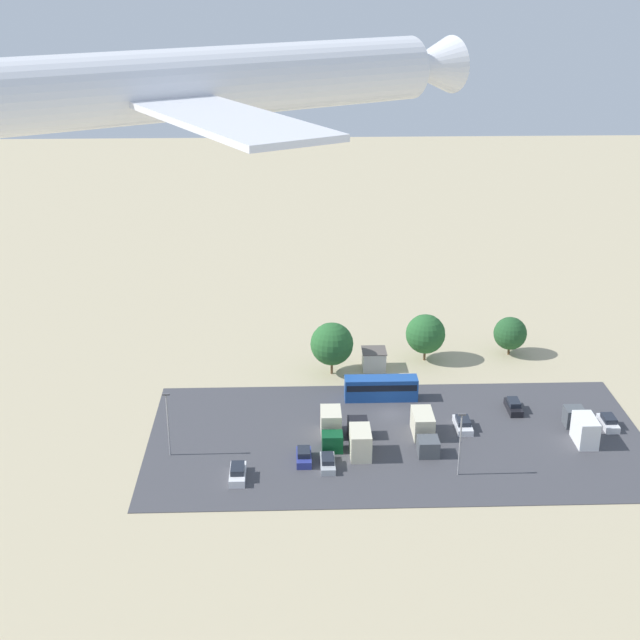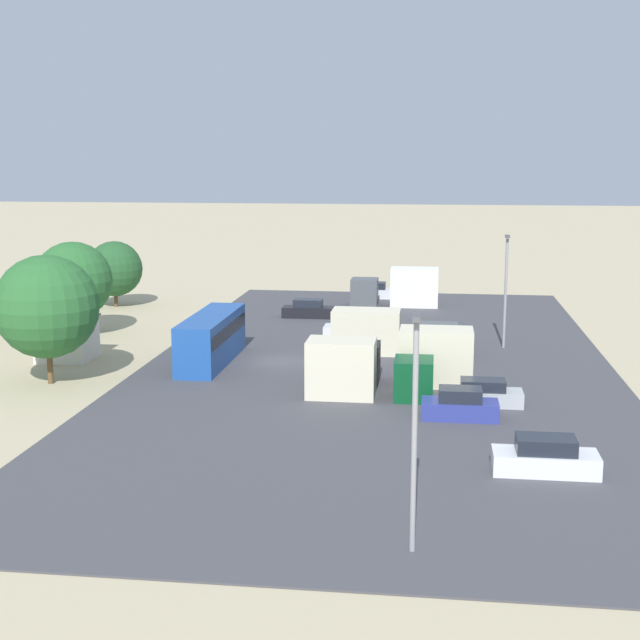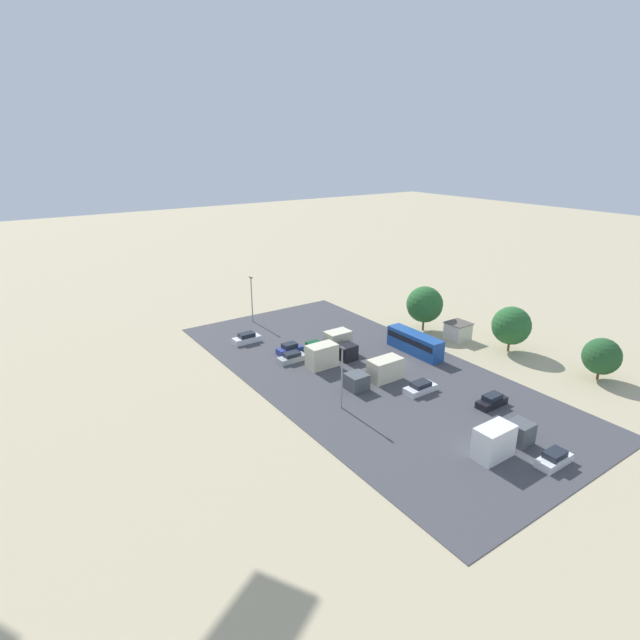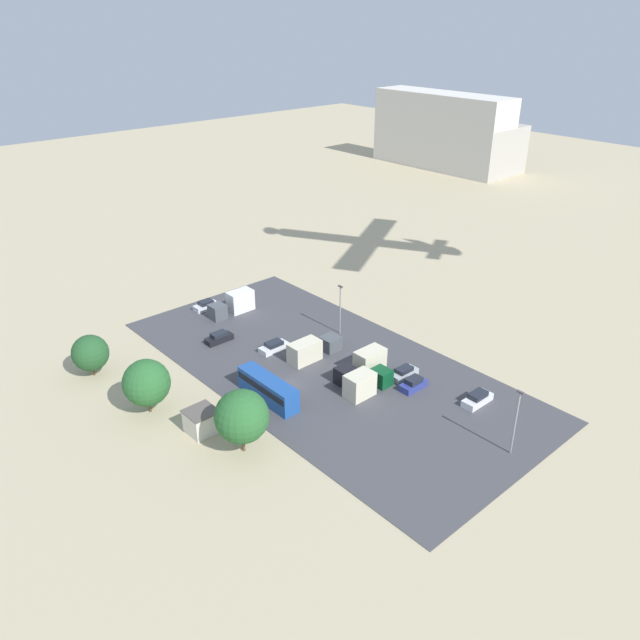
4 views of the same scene
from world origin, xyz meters
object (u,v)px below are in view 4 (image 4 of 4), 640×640
object	(u,v)px
shed_building	(202,421)
bus	(268,388)
parked_car_0	(219,338)
parked_truck_2	(234,304)
parked_car_3	(413,384)
parked_truck_3	(312,349)
parked_car_4	(206,305)
parked_car_2	(404,373)
parked_car_5	(274,347)
parked_truck_0	(366,383)
parked_truck_1	(363,365)
parked_car_1	(477,399)

from	to	relation	value
shed_building	bus	bearing A→B (deg)	90.44
parked_car_0	parked_truck_2	distance (m)	10.34
parked_car_3	parked_truck_3	distance (m)	16.14
bus	parked_car_4	bearing A→B (deg)	73.00
shed_building	bus	size ratio (longest dim) A/B	0.36
parked_car_2	parked_car_3	xyz separation A→B (m)	(2.87, -1.34, 0.09)
parked_car_0	parked_car_3	world-z (taller)	parked_car_3
parked_car_4	parked_truck_3	world-z (taller)	parked_truck_3
shed_building	parked_car_5	size ratio (longest dim) A/B	0.80
parked_truck_0	parked_truck_3	xyz separation A→B (m)	(-11.80, 0.78, -0.12)
parked_truck_0	parked_truck_1	bearing A→B (deg)	139.33
bus	parked_truck_1	size ratio (longest dim) A/B	1.25
bus	parked_car_5	xyz separation A→B (m)	(-9.93, 8.71, -1.16)
parked_car_0	parked_car_3	bearing A→B (deg)	23.09
shed_building	parked_car_3	distance (m)	28.61
parked_car_5	parked_truck_1	world-z (taller)	parked_truck_1
parked_car_5	parked_truck_0	bearing A→B (deg)	6.67
parked_car_3	parked_truck_0	world-z (taller)	parked_truck_0
parked_truck_2	parked_car_5	bearing A→B (deg)	168.62
parked_car_0	parked_car_1	xyz separation A→B (m)	(36.58, 15.75, 0.03)
parked_truck_1	parked_car_5	bearing A→B (deg)	19.56
parked_car_4	parked_truck_3	size ratio (longest dim) A/B	0.48
bus	parked_car_3	distance (m)	19.67
shed_building	parked_truck_3	world-z (taller)	parked_truck_3
shed_building	parked_car_0	distance (m)	22.77
parked_truck_2	parked_truck_3	bearing A→B (deg)	179.56
parked_truck_2	parked_truck_3	xyz separation A→B (m)	(20.21, -0.16, -0.22)
parked_car_1	parked_car_5	bearing A→B (deg)	-158.97
parked_car_2	parked_car_4	xyz separation A→B (m)	(-37.21, -8.72, 0.04)
parked_truck_3	parked_truck_2	bearing A→B (deg)	179.56
parked_car_0	parked_car_5	bearing A→B (deg)	31.03
parked_car_2	parked_truck_1	xyz separation A→B (m)	(-4.14, -3.95, 0.98)
parked_truck_1	parked_truck_3	size ratio (longest dim) A/B	0.92
parked_car_2	parked_car_5	size ratio (longest dim) A/B	0.96
parked_car_2	parked_truck_1	bearing A→B (deg)	-136.32
parked_truck_1	parked_truck_3	distance (m)	8.67
parked_car_3	parked_car_5	size ratio (longest dim) A/B	0.88
parked_car_4	parked_truck_0	xyz separation A→B (m)	(36.47, 1.84, 0.89)
parked_car_5	parked_truck_2	distance (m)	15.02
parked_car_4	parked_truck_1	distance (m)	33.43
bus	parked_car_0	xyz separation A→B (m)	(-17.70, 4.04, -1.10)
parked_car_1	parked_car_3	xyz separation A→B (m)	(-7.88, -3.51, 0.00)
parked_car_4	parked_car_5	bearing A→B (deg)	-0.54
parked_car_3	parked_car_4	bearing A→B (deg)	10.43
shed_building	parked_truck_1	bearing A→B (deg)	80.67
parked_car_1	parked_truck_1	size ratio (longest dim) A/B	0.57
parked_car_4	parked_truck_2	size ratio (longest dim) A/B	0.53
parked_car_5	parked_truck_3	bearing A→B (deg)	26.88
bus	parked_car_0	world-z (taller)	bus
parked_car_0	parked_car_4	distance (m)	12.37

